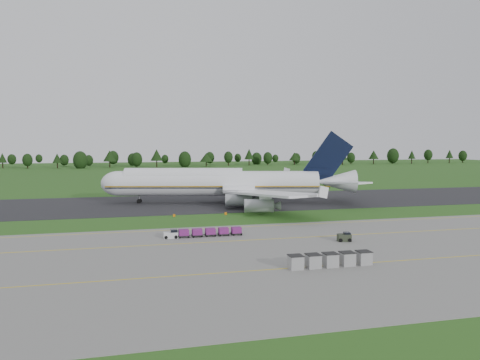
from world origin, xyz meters
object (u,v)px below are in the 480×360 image
object	(u,v)px
uld_row	(330,260)
aircraft	(223,183)
edge_markers	(200,215)
baggage_train	(202,232)
utility_cart	(344,238)

from	to	relation	value
uld_row	aircraft	bearing A→B (deg)	90.26
edge_markers	baggage_train	bearing A→B (deg)	-98.30
aircraft	edge_markers	world-z (taller)	aircraft
baggage_train	edge_markers	bearing A→B (deg)	81.70
utility_cart	uld_row	world-z (taller)	uld_row
utility_cart	edge_markers	bearing A→B (deg)	119.93
baggage_train	edge_markers	distance (m)	23.18
aircraft	utility_cart	bearing A→B (deg)	-80.03
aircraft	edge_markers	xyz separation A→B (m)	(-9.36, -20.24, -5.24)
aircraft	baggage_train	xyz separation A→B (m)	(-12.71, -43.17, -4.71)
aircraft	utility_cart	xyz separation A→B (m)	(9.24, -52.54, -4.87)
edge_markers	aircraft	bearing A→B (deg)	65.18
aircraft	baggage_train	distance (m)	45.25
baggage_train	uld_row	xyz separation A→B (m)	(13.01, -23.31, 0.16)
baggage_train	edge_markers	world-z (taller)	baggage_train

